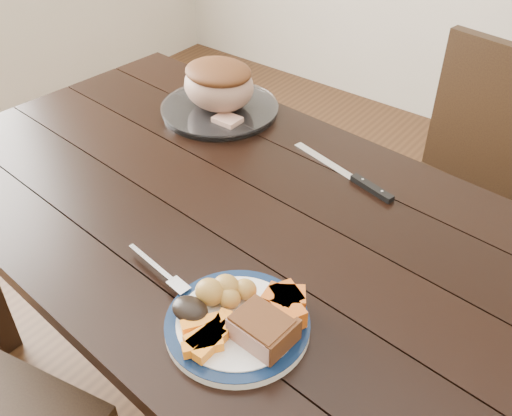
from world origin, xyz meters
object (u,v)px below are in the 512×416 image
Objects in this scene: serving_platter at (220,110)px; roast_joint at (219,86)px; carving_knife at (359,181)px; dinner_plate at (237,325)px; fork at (162,272)px; pork_slice at (262,329)px; chair_far at (466,186)px; dining_table at (234,239)px.

roast_joint is (0.00, 0.00, 0.07)m from serving_platter.
serving_platter is 0.49m from carving_knife.
serving_platter is at bearing 132.94° from dinner_plate.
fork is 0.67m from roast_joint.
dinner_plate is at bearing -47.06° from serving_platter.
carving_knife is at bearing 95.59° from dinner_plate.
serving_platter is 3.39× the size of pork_slice.
fork is at bearing 84.73° from chair_far.
fork is 0.87× the size of roast_joint.
serving_platter is at bearing 0.00° from roast_joint.
pork_slice is (0.59, -0.58, 0.03)m from serving_platter.
chair_far is at bearing 83.25° from fork.
chair_far is 4.54× the size of roast_joint.
chair_far reaches higher than dinner_plate.
serving_platter is (-0.31, 0.32, 0.10)m from dining_table.
fork is at bearing -58.86° from roast_joint.
pork_slice is 0.25m from fork.
pork_slice reaches higher than carving_knife.
chair_far is (0.30, 0.74, -0.13)m from dining_table.
chair_far reaches higher than pork_slice.
serving_platter is 1.02× the size of carving_knife.
dinner_plate is 0.07m from pork_slice.
dining_table is at bearing -110.22° from carving_knife.
serving_platter is (-0.61, -0.42, 0.23)m from chair_far.
carving_knife is at bearing 85.05° from chair_far.
dinner_plate is at bearing 95.39° from chair_far.
roast_joint is (-0.31, 0.32, 0.18)m from dining_table.
fork is at bearing -82.25° from dining_table.
pork_slice is (-0.02, -1.00, 0.27)m from chair_far.
serving_platter is 1.81× the size of fork.
dining_table is 8.15× the size of roast_joint.
carving_knife is at bearing 101.62° from pork_slice.
dinner_plate is 0.79m from roast_joint.
chair_far is 1.04m from pork_slice.
dining_table is 5.28× the size of carving_knife.
carving_knife is at bearing 55.82° from dining_table.
pork_slice is at bearing -64.43° from carving_knife.
serving_platter is 0.67m from fork.
dinner_plate is at bearing 6.98° from fork.
carving_knife is (-0.05, 0.52, -0.00)m from dinner_plate.
chair_far is 0.80m from roast_joint.
dining_table is 6.52× the size of dinner_plate.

